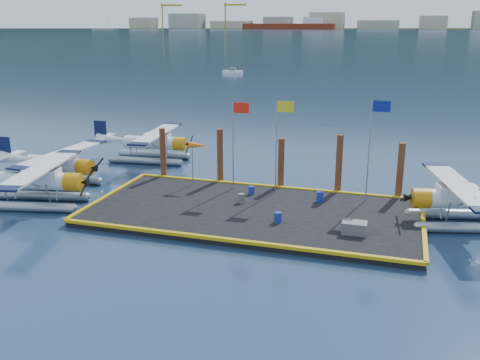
# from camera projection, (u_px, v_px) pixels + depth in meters

# --- Properties ---
(ground) EXTENTS (4000.00, 4000.00, 0.00)m
(ground) POSITION_uv_depth(u_px,v_px,m) (253.00, 216.00, 33.05)
(ground) COLOR #19344D
(ground) RESTS_ON ground
(dock) EXTENTS (20.00, 10.00, 0.40)m
(dock) POSITION_uv_depth(u_px,v_px,m) (253.00, 213.00, 32.99)
(dock) COLOR black
(dock) RESTS_ON ground
(dock_bumpers) EXTENTS (20.25, 10.25, 0.18)m
(dock_bumpers) POSITION_uv_depth(u_px,v_px,m) (253.00, 208.00, 32.91)
(dock_bumpers) COLOR #C29C0B
(dock_bumpers) RESTS_ON dock
(seaplane_a) EXTENTS (8.98, 9.77, 3.46)m
(seaplane_a) POSITION_uv_depth(u_px,v_px,m) (37.00, 184.00, 34.42)
(seaplane_a) COLOR #92989F
(seaplane_a) RESTS_ON ground
(seaplane_b) EXTENTS (8.49, 9.36, 3.33)m
(seaplane_b) POSITION_uv_depth(u_px,v_px,m) (58.00, 167.00, 38.67)
(seaplane_b) COLOR #92989F
(seaplane_b) RESTS_ON ground
(seaplane_c) EXTENTS (8.61, 9.50, 3.36)m
(seaplane_c) POSITION_uv_depth(u_px,v_px,m) (153.00, 145.00, 45.53)
(seaplane_c) COLOR #92989F
(seaplane_c) RESTS_ON ground
(seaplane_d) EXTENTS (8.93, 9.66, 3.43)m
(seaplane_d) POSITION_uv_depth(u_px,v_px,m) (463.00, 202.00, 31.00)
(seaplane_d) COLOR #92989F
(seaplane_d) RESTS_ON ground
(drum_0) EXTENTS (0.42, 0.42, 0.59)m
(drum_0) POSITION_uv_depth(u_px,v_px,m) (241.00, 198.00, 34.12)
(drum_0) COLOR #56565A
(drum_0) RESTS_ON dock
(drum_1) EXTENTS (0.43, 0.43, 0.61)m
(drum_1) POSITION_uv_depth(u_px,v_px,m) (278.00, 217.00, 30.76)
(drum_1) COLOR navy
(drum_1) RESTS_ON dock
(drum_4) EXTENTS (0.45, 0.45, 0.63)m
(drum_4) POSITION_uv_depth(u_px,v_px,m) (320.00, 197.00, 34.35)
(drum_4) COLOR navy
(drum_4) RESTS_ON dock
(drum_5) EXTENTS (0.39, 0.39, 0.55)m
(drum_5) POSITION_uv_depth(u_px,v_px,m) (251.00, 190.00, 35.81)
(drum_5) COLOR navy
(drum_5) RESTS_ON dock
(crate) EXTENTS (1.34, 0.89, 0.67)m
(crate) POSITION_uv_depth(u_px,v_px,m) (354.00, 228.00, 29.13)
(crate) COLOR #56565A
(crate) RESTS_ON dock
(flagpole_red) EXTENTS (1.14, 0.08, 6.00)m
(flagpole_red) POSITION_uv_depth(u_px,v_px,m) (236.00, 132.00, 35.92)
(flagpole_red) COLOR gray
(flagpole_red) RESTS_ON dock
(flagpole_yellow) EXTENTS (1.14, 0.08, 6.20)m
(flagpole_yellow) POSITION_uv_depth(u_px,v_px,m) (279.00, 133.00, 35.05)
(flagpole_yellow) COLOR gray
(flagpole_yellow) RESTS_ON dock
(flagpole_blue) EXTENTS (1.14, 0.08, 6.50)m
(flagpole_blue) POSITION_uv_depth(u_px,v_px,m) (373.00, 136.00, 33.33)
(flagpole_blue) COLOR gray
(flagpole_blue) RESTS_ON dock
(windsock) EXTENTS (1.40, 0.44, 3.12)m
(windsock) POSITION_uv_depth(u_px,v_px,m) (198.00, 146.00, 37.02)
(windsock) COLOR gray
(windsock) RESTS_ON dock
(piling_0) EXTENTS (0.44, 0.44, 4.00)m
(piling_0) POSITION_uv_depth(u_px,v_px,m) (163.00, 155.00, 39.80)
(piling_0) COLOR #4C2915
(piling_0) RESTS_ON ground
(piling_1) EXTENTS (0.44, 0.44, 4.20)m
(piling_1) POSITION_uv_depth(u_px,v_px,m) (220.00, 158.00, 38.52)
(piling_1) COLOR #4C2915
(piling_1) RESTS_ON ground
(piling_2) EXTENTS (0.44, 0.44, 3.80)m
(piling_2) POSITION_uv_depth(u_px,v_px,m) (281.00, 165.00, 37.32)
(piling_2) COLOR #4C2915
(piling_2) RESTS_ON ground
(piling_3) EXTENTS (0.44, 0.44, 4.30)m
(piling_3) POSITION_uv_depth(u_px,v_px,m) (339.00, 166.00, 36.13)
(piling_3) COLOR #4C2915
(piling_3) RESTS_ON ground
(piling_4) EXTENTS (0.44, 0.44, 4.00)m
(piling_4) POSITION_uv_depth(u_px,v_px,m) (400.00, 173.00, 35.06)
(piling_4) COLOR #4C2915
(piling_4) RESTS_ON ground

